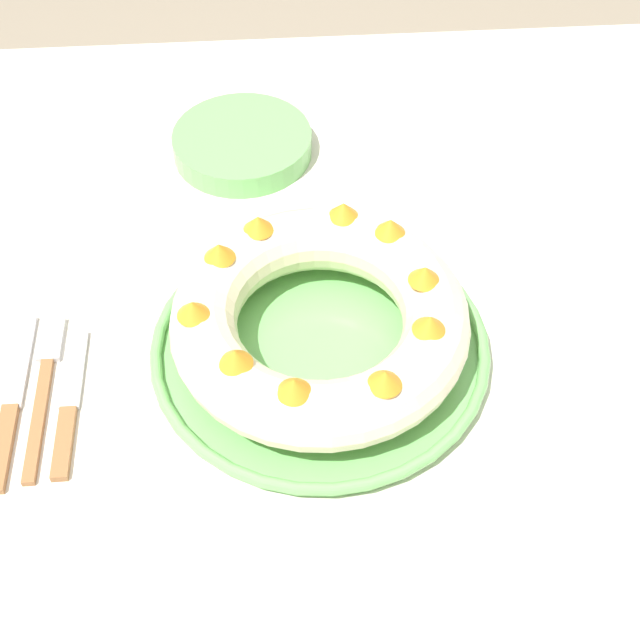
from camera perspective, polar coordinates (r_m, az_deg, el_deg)
name	(u,v)px	position (r m, az deg, el deg)	size (l,w,h in m)	color
ground_plane	(311,625)	(1.56, -0.59, -18.95)	(8.00, 8.00, 0.00)	gray
dining_table	(306,389)	(0.98, -0.89, -4.47)	(1.54, 1.16, 0.74)	silver
serving_dish	(320,348)	(0.91, 0.00, -1.78)	(0.34, 0.34, 0.02)	#6BB760
bundt_cake	(320,319)	(0.87, -0.01, 0.06)	(0.29, 0.29, 0.08)	beige
fork	(44,383)	(0.93, -17.23, -3.88)	(0.02, 0.20, 0.01)	#936038
serving_knife	(10,410)	(0.92, -19.20, -5.44)	(0.02, 0.21, 0.01)	#936038
cake_knife	(68,411)	(0.90, -15.81, -5.65)	(0.02, 0.18, 0.01)	#936038
side_bowl	(242,144)	(1.14, -4.99, 11.17)	(0.17, 0.17, 0.03)	#6BB760
napkin	(576,373)	(0.93, 16.07, -3.26)	(0.13, 0.09, 0.00)	white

